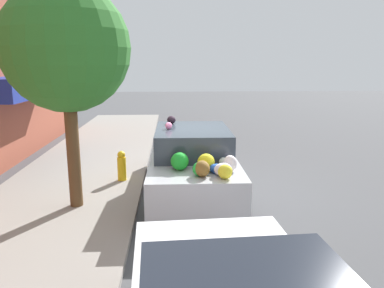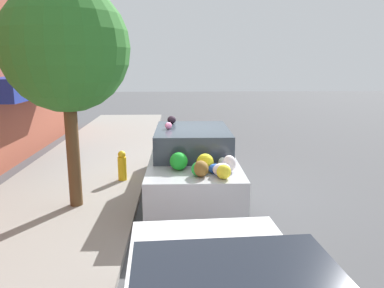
# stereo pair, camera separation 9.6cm
# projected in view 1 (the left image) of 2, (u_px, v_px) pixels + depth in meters

# --- Properties ---
(ground_plane) EXTENTS (60.00, 60.00, 0.00)m
(ground_plane) POSITION_uv_depth(u_px,v_px,m) (192.00, 192.00, 8.28)
(ground_plane) COLOR #4C4C4F
(sidewalk_curb) EXTENTS (24.00, 3.20, 0.11)m
(sidewalk_curb) POSITION_uv_depth(u_px,v_px,m) (68.00, 192.00, 8.12)
(sidewalk_curb) COLOR gray
(sidewalk_curb) RESTS_ON ground
(street_tree) EXTENTS (2.28, 2.28, 4.08)m
(street_tree) POSITION_uv_depth(u_px,v_px,m) (66.00, 49.00, 6.60)
(street_tree) COLOR brown
(street_tree) RESTS_ON sidewalk_curb
(fire_hydrant) EXTENTS (0.20, 0.20, 0.70)m
(fire_hydrant) POSITION_uv_depth(u_px,v_px,m) (122.00, 166.00, 8.69)
(fire_hydrant) COLOR gold
(fire_hydrant) RESTS_ON sidewalk_curb
(art_car) EXTENTS (4.52, 1.80, 1.64)m
(art_car) POSITION_uv_depth(u_px,v_px,m) (192.00, 160.00, 8.06)
(art_car) COLOR #B7BABF
(art_car) RESTS_ON ground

